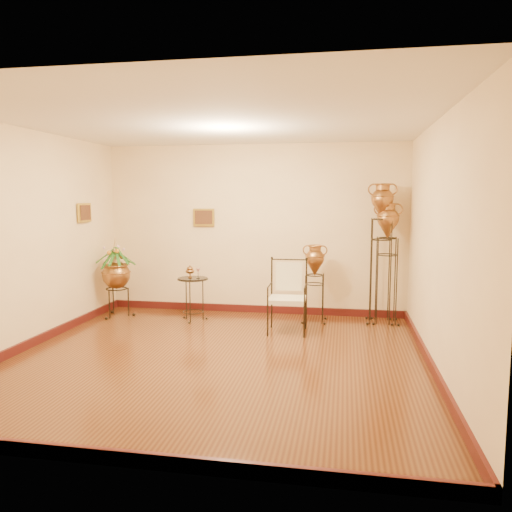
% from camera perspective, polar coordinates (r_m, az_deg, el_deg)
% --- Properties ---
extents(ground, '(5.00, 5.00, 0.00)m').
position_cam_1_polar(ground, '(6.16, -4.51, -11.57)').
color(ground, brown).
rests_on(ground, ground).
extents(room_shell, '(5.02, 5.02, 2.81)m').
position_cam_1_polar(room_shell, '(5.86, -4.71, 4.76)').
color(room_shell, '#FFE0A4').
rests_on(room_shell, ground).
extents(amphora_tall, '(0.53, 0.53, 2.17)m').
position_cam_1_polar(amphora_tall, '(7.87, 14.08, 0.49)').
color(amphora_tall, black).
rests_on(amphora_tall, ground).
extents(amphora_mid, '(0.46, 0.46, 1.87)m').
position_cam_1_polar(amphora_mid, '(7.89, 14.71, -0.70)').
color(amphora_mid, black).
rests_on(amphora_mid, ground).
extents(amphora_short, '(0.40, 0.40, 1.23)m').
position_cam_1_polar(amphora_short, '(7.80, 6.71, -3.08)').
color(amphora_short, black).
rests_on(amphora_short, ground).
extents(planter_urn, '(0.94, 0.94, 1.33)m').
position_cam_1_polar(planter_urn, '(8.40, -15.70, -1.70)').
color(planter_urn, black).
rests_on(planter_urn, ground).
extents(armchair, '(0.60, 0.56, 1.05)m').
position_cam_1_polar(armchair, '(7.15, 3.61, -4.63)').
color(armchair, black).
rests_on(armchair, ground).
extents(side_table, '(0.50, 0.50, 0.86)m').
position_cam_1_polar(side_table, '(7.93, -7.21, -4.82)').
color(side_table, black).
rests_on(side_table, ground).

